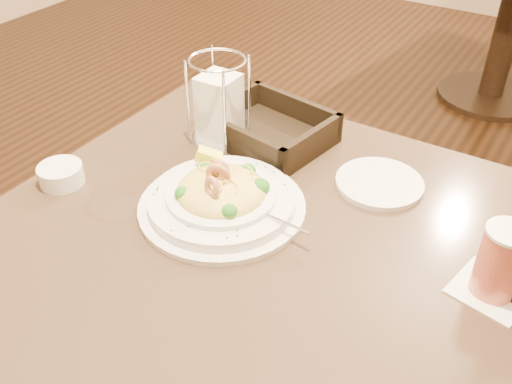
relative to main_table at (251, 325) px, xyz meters
The scene contains 7 objects.
main_table is the anchor object (origin of this frame).
pasta_bowl 0.27m from the main_table, 156.02° to the left, with size 0.33×0.30×0.10m.
drink_glass 0.48m from the main_table, 13.08° to the left, with size 0.12×0.12×0.12m.
bread_basket 0.40m from the main_table, 115.06° to the left, with size 0.27×0.23×0.07m.
napkin_caddy 0.44m from the main_table, 133.77° to the left, with size 0.12×0.12×0.19m.
side_plate 0.37m from the main_table, 62.95° to the left, with size 0.17×0.17×0.01m, color white.
butter_ramekin 0.46m from the main_table, behind, with size 0.08×0.08×0.04m, color white.
Camera 1 is at (0.40, -0.61, 1.36)m, focal length 40.00 mm.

